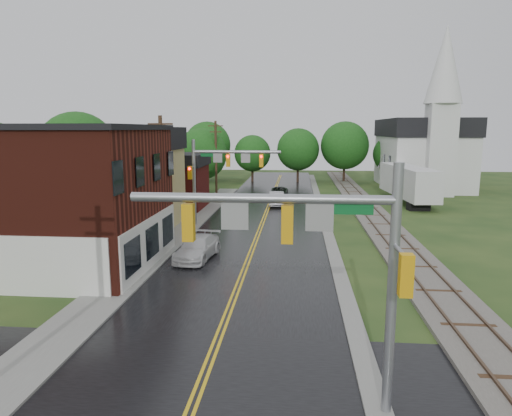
# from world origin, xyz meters

# --- Properties ---
(main_road) EXTENTS (10.00, 90.00, 0.02)m
(main_road) POSITION_xyz_m (0.00, 30.00, 0.00)
(main_road) COLOR black
(main_road) RESTS_ON ground
(cross_road) EXTENTS (60.00, 9.00, 0.02)m
(cross_road) POSITION_xyz_m (0.00, 2.00, 0.00)
(cross_road) COLOR black
(cross_road) RESTS_ON ground
(curb_right) EXTENTS (0.80, 70.00, 0.12)m
(curb_right) POSITION_xyz_m (5.40, 35.00, 0.00)
(curb_right) COLOR gray
(curb_right) RESTS_ON ground
(sidewalk_left) EXTENTS (2.40, 50.00, 0.12)m
(sidewalk_left) POSITION_xyz_m (-6.20, 25.00, 0.00)
(sidewalk_left) COLOR gray
(sidewalk_left) RESTS_ON ground
(brick_building) EXTENTS (14.30, 10.30, 8.30)m
(brick_building) POSITION_xyz_m (-12.48, 15.00, 4.15)
(brick_building) COLOR #4B1810
(brick_building) RESTS_ON ground
(yellow_house) EXTENTS (8.00, 7.00, 6.40)m
(yellow_house) POSITION_xyz_m (-11.00, 26.00, 3.20)
(yellow_house) COLOR tan
(yellow_house) RESTS_ON ground
(darkred_building) EXTENTS (7.00, 6.00, 4.40)m
(darkred_building) POSITION_xyz_m (-10.00, 35.00, 2.20)
(darkred_building) COLOR #3F0F0C
(darkred_building) RESTS_ON ground
(church) EXTENTS (10.40, 18.40, 20.00)m
(church) POSITION_xyz_m (20.00, 53.74, 5.83)
(church) COLOR silver
(church) RESTS_ON ground
(railroad) EXTENTS (3.20, 80.00, 0.30)m
(railroad) POSITION_xyz_m (10.00, 35.00, 0.11)
(railroad) COLOR #59544C
(railroad) RESTS_ON ground
(traffic_signal_near) EXTENTS (7.34, 0.30, 7.20)m
(traffic_signal_near) POSITION_xyz_m (3.47, 2.00, 4.97)
(traffic_signal_near) COLOR gray
(traffic_signal_near) RESTS_ON ground
(traffic_signal_far) EXTENTS (7.34, 0.43, 7.20)m
(traffic_signal_far) POSITION_xyz_m (-3.47, 27.00, 4.97)
(traffic_signal_far) COLOR gray
(traffic_signal_far) RESTS_ON ground
(utility_pole_b) EXTENTS (1.80, 0.28, 9.00)m
(utility_pole_b) POSITION_xyz_m (-6.80, 22.00, 4.72)
(utility_pole_b) COLOR #382616
(utility_pole_b) RESTS_ON ground
(utility_pole_c) EXTENTS (1.80, 0.28, 9.00)m
(utility_pole_c) POSITION_xyz_m (-6.80, 44.00, 4.72)
(utility_pole_c) COLOR #382616
(utility_pole_c) RESTS_ON ground
(tree_left_b) EXTENTS (7.60, 7.60, 9.69)m
(tree_left_b) POSITION_xyz_m (-17.85, 31.90, 5.72)
(tree_left_b) COLOR black
(tree_left_b) RESTS_ON ground
(tree_left_c) EXTENTS (6.00, 6.00, 7.65)m
(tree_left_c) POSITION_xyz_m (-13.85, 39.90, 4.51)
(tree_left_c) COLOR black
(tree_left_c) RESTS_ON ground
(tree_left_e) EXTENTS (6.40, 6.40, 8.16)m
(tree_left_e) POSITION_xyz_m (-8.85, 45.90, 4.81)
(tree_left_e) COLOR black
(tree_left_e) RESTS_ON ground
(suv_dark) EXTENTS (2.13, 4.44, 1.22)m
(suv_dark) POSITION_xyz_m (0.80, 43.49, 0.61)
(suv_dark) COLOR black
(suv_dark) RESTS_ON ground
(sedan_silver) EXTENTS (1.63, 4.39, 1.43)m
(sedan_silver) POSITION_xyz_m (0.80, 37.61, 0.72)
(sedan_silver) COLOR silver
(sedan_silver) RESTS_ON ground
(pickup_white) EXTENTS (2.51, 5.00, 1.39)m
(pickup_white) POSITION_xyz_m (-3.20, 17.08, 0.70)
(pickup_white) COLOR silver
(pickup_white) RESTS_ON ground
(semi_trailer) EXTENTS (3.88, 13.02, 4.01)m
(semi_trailer) POSITION_xyz_m (15.07, 40.82, 2.37)
(semi_trailer) COLOR black
(semi_trailer) RESTS_ON ground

